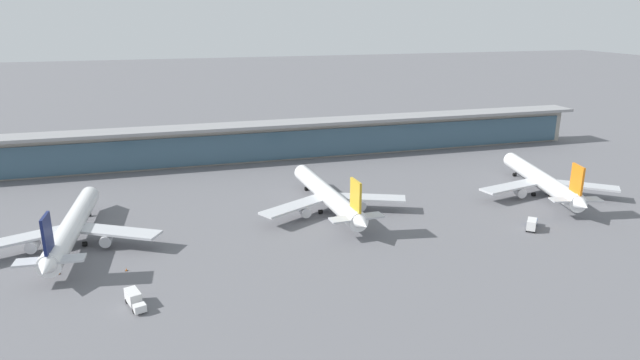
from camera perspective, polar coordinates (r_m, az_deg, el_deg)
name	(u,v)px	position (r m, az deg, el deg)	size (l,w,h in m)	color
ground_plane	(334,218)	(158.16, 1.48, -3.99)	(1200.00, 1200.00, 0.00)	slate
airliner_left_stand	(72,227)	(152.16, -24.39, -4.46)	(44.97, 58.60, 15.60)	white
airliner_centre_stand	(328,195)	(162.09, 0.84, -1.61)	(45.00, 58.59, 15.60)	white
airliner_right_stand	(542,180)	(190.73, 22.04, -0.01)	(43.96, 58.05, 15.60)	white
service_truck_near_nose_blue	(532,224)	(160.28, 21.15, -4.25)	(6.52, 7.02, 3.10)	#234C9E
service_truck_mid_apron_white	(134,299)	(118.44, -18.72, -11.62)	(4.50, 7.65, 3.10)	silver
terminal_building	(282,139)	(221.16, -4.00, 4.22)	(264.27, 12.80, 15.20)	#9E998E
safety_cone_alpha	(42,274)	(139.77, -26.90, -8.73)	(0.62, 0.62, 0.70)	orange
safety_cone_bravo	(126,270)	(134.65, -19.48, -8.77)	(0.62, 0.62, 0.70)	orange
safety_cone_delta	(59,273)	(138.81, -25.48, -8.71)	(0.62, 0.62, 0.70)	orange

